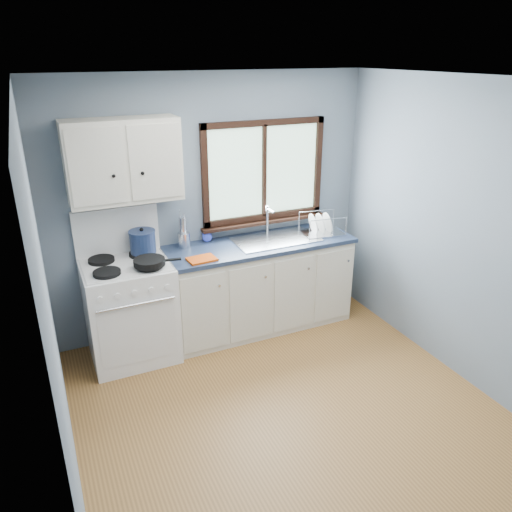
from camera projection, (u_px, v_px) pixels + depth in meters
name	position (u px, v px, depth m)	size (l,w,h in m)	color
floor	(298.00, 424.00, 3.85)	(3.20, 3.60, 0.02)	olive
ceiling	(313.00, 79.00, 2.89)	(3.20, 3.60, 0.02)	white
wall_back	(213.00, 206.00, 4.89)	(3.20, 0.02, 2.50)	slate
wall_left	(50.00, 327.00, 2.75)	(0.02, 3.60, 2.50)	slate
wall_right	(480.00, 241.00, 3.99)	(0.02, 3.60, 2.50)	slate
gas_range	(130.00, 308.00, 4.53)	(0.76, 0.69, 1.36)	white
base_cabinets	(259.00, 289.00, 5.08)	(1.85, 0.60, 0.88)	beige
countertop	(259.00, 244.00, 4.89)	(1.89, 0.64, 0.04)	#1B273D
sink	(276.00, 245.00, 4.98)	(0.84, 0.46, 0.44)	silver
window	(264.00, 179.00, 4.98)	(1.36, 0.10, 1.03)	#9EC6A8
upper_cabinets	(123.00, 161.00, 4.20)	(0.95, 0.35, 0.70)	beige
skillet	(150.00, 262.00, 4.27)	(0.43, 0.31, 0.05)	black
stockpot	(143.00, 241.00, 4.50)	(0.27, 0.27, 0.24)	#192749
utensil_crock	(184.00, 240.00, 4.74)	(0.13, 0.13, 0.37)	silver
thermos	(183.00, 232.00, 4.72)	(0.07, 0.07, 0.30)	silver
soap_bottle	(207.00, 231.00, 4.84)	(0.09, 0.09, 0.24)	blue
dish_towel	(202.00, 259.00, 4.47)	(0.25, 0.18, 0.02)	#C7460D
dish_rack	(321.00, 228.00, 5.11)	(0.45, 0.37, 0.21)	silver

